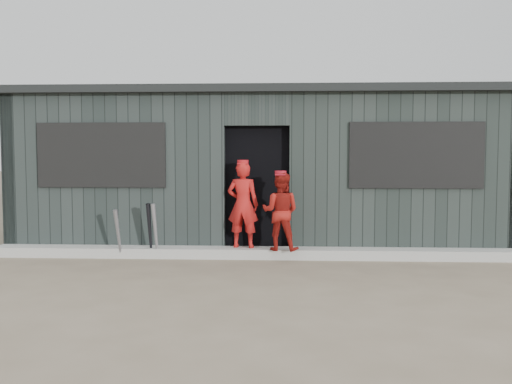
# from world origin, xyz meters

# --- Properties ---
(ground) EXTENTS (80.00, 80.00, 0.00)m
(ground) POSITION_xyz_m (0.00, 0.00, 0.00)
(ground) COLOR #6E5F4C
(ground) RESTS_ON ground
(curb) EXTENTS (8.00, 0.36, 0.15)m
(curb) POSITION_xyz_m (0.00, 1.82, 0.07)
(curb) COLOR #A3A39E
(curb) RESTS_ON ground
(bat_left) EXTENTS (0.10, 0.26, 0.76)m
(bat_left) POSITION_xyz_m (-2.04, 1.59, 0.38)
(bat_left) COLOR gray
(bat_left) RESTS_ON ground
(bat_mid) EXTENTS (0.12, 0.21, 0.84)m
(bat_mid) POSITION_xyz_m (-1.49, 1.64, 0.42)
(bat_mid) COLOR gray
(bat_mid) RESTS_ON ground
(bat_right) EXTENTS (0.08, 0.23, 0.84)m
(bat_right) POSITION_xyz_m (-1.59, 1.69, 0.42)
(bat_right) COLOR black
(bat_right) RESTS_ON ground
(player_red_left) EXTENTS (0.52, 0.38, 1.30)m
(player_red_left) POSITION_xyz_m (-0.20, 1.87, 0.80)
(player_red_left) COLOR #B61816
(player_red_left) RESTS_ON curb
(player_red_right) EXTENTS (0.63, 0.54, 1.15)m
(player_red_right) POSITION_xyz_m (0.37, 1.65, 0.72)
(player_red_right) COLOR maroon
(player_red_right) RESTS_ON curb
(player_grey_back) EXTENTS (0.63, 0.41, 1.27)m
(player_grey_back) POSITION_xyz_m (0.46, 2.36, 0.64)
(player_grey_back) COLOR #ADADAD
(player_grey_back) RESTS_ON ground
(dugout) EXTENTS (8.30, 3.30, 2.62)m
(dugout) POSITION_xyz_m (-0.00, 3.50, 1.29)
(dugout) COLOR black
(dugout) RESTS_ON ground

